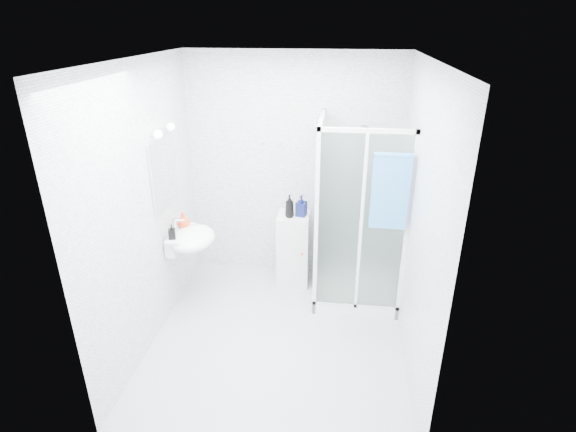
# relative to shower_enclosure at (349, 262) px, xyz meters

# --- Properties ---
(room) EXTENTS (2.40, 2.60, 2.60)m
(room) POSITION_rel_shower_enclosure_xyz_m (-0.67, -0.77, 0.85)
(room) COLOR silver
(room) RESTS_ON ground
(shower_enclosure) EXTENTS (0.90, 0.95, 2.00)m
(shower_enclosure) POSITION_rel_shower_enclosure_xyz_m (0.00, 0.00, 0.00)
(shower_enclosure) COLOR white
(shower_enclosure) RESTS_ON ground
(wall_basin) EXTENTS (0.46, 0.56, 0.35)m
(wall_basin) POSITION_rel_shower_enclosure_xyz_m (-1.66, -0.32, 0.35)
(wall_basin) COLOR white
(wall_basin) RESTS_ON ground
(mirror) EXTENTS (0.02, 0.60, 0.70)m
(mirror) POSITION_rel_shower_enclosure_xyz_m (-1.85, -0.32, 1.05)
(mirror) COLOR white
(mirror) RESTS_ON room
(vanity_lights) EXTENTS (0.10, 0.40, 0.08)m
(vanity_lights) POSITION_rel_shower_enclosure_xyz_m (-1.80, -0.32, 1.47)
(vanity_lights) COLOR silver
(vanity_lights) RESTS_ON room
(wall_hooks) EXTENTS (0.23, 0.06, 0.03)m
(wall_hooks) POSITION_rel_shower_enclosure_xyz_m (-0.92, 0.49, 1.17)
(wall_hooks) COLOR silver
(wall_hooks) RESTS_ON room
(storage_cabinet) EXTENTS (0.36, 0.39, 0.86)m
(storage_cabinet) POSITION_rel_shower_enclosure_xyz_m (-0.64, 0.26, -0.02)
(storage_cabinet) COLOR silver
(storage_cabinet) RESTS_ON ground
(hand_towel) EXTENTS (0.34, 0.05, 0.73)m
(hand_towel) POSITION_rel_shower_enclosure_xyz_m (0.32, -0.40, 1.01)
(hand_towel) COLOR #3480C4
(hand_towel) RESTS_ON shower_enclosure
(shampoo_bottle_a) EXTENTS (0.11, 0.11, 0.26)m
(shampoo_bottle_a) POSITION_rel_shower_enclosure_xyz_m (-0.68, 0.20, 0.55)
(shampoo_bottle_a) COLOR black
(shampoo_bottle_a) RESTS_ON storage_cabinet
(shampoo_bottle_b) EXTENTS (0.13, 0.13, 0.24)m
(shampoo_bottle_b) POSITION_rel_shower_enclosure_xyz_m (-0.55, 0.26, 0.54)
(shampoo_bottle_b) COLOR #0B1343
(shampoo_bottle_b) RESTS_ON storage_cabinet
(soap_dispenser_orange) EXTENTS (0.17, 0.17, 0.17)m
(soap_dispenser_orange) POSITION_rel_shower_enclosure_xyz_m (-1.75, -0.21, 0.50)
(soap_dispenser_orange) COLOR red
(soap_dispenser_orange) RESTS_ON wall_basin
(soap_dispenser_black) EXTENTS (0.08, 0.08, 0.15)m
(soap_dispenser_black) POSITION_rel_shower_enclosure_xyz_m (-1.78, -0.47, 0.49)
(soap_dispenser_black) COLOR black
(soap_dispenser_black) RESTS_ON wall_basin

